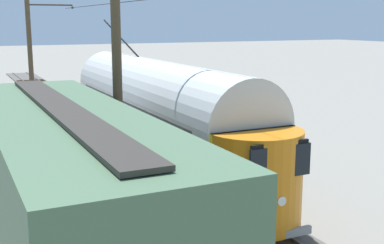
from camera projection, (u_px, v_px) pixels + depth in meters
The scene contains 7 objects.
ground_plane at pixel (85, 169), 20.07m from camera, with size 220.00×220.00×0.00m, color gray.
track_streetcar_siding at pixel (141, 158), 21.40m from camera, with size 2.80×80.00×0.18m.
track_adjacent_siding at pixel (18, 173), 19.29m from camera, with size 2.80×80.00×0.18m.
vintage_streetcar at pixel (158, 115), 19.24m from camera, with size 2.65×16.13×5.64m.
boxcar_adjacent at pixel (67, 193), 10.71m from camera, with size 2.96×11.03×3.85m.
catenary_pole_foreground at pixel (32, 56), 29.99m from camera, with size 2.84×0.28×7.09m.
catenary_pole_mid_near at pixel (120, 92), 14.81m from camera, with size 2.84×0.28×7.09m.
Camera 1 is at (4.50, 19.27, 5.73)m, focal length 47.48 mm.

